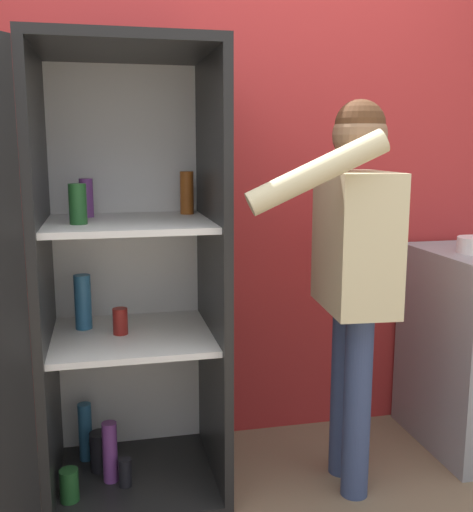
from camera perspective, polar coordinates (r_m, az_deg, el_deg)
wall_back at (r=2.74m, az=-2.82°, el=8.22°), size 7.00×0.06×2.55m
refrigerator at (r=2.30m, az=-13.27°, el=-2.83°), size 1.10×1.23×1.75m
person at (r=2.36m, az=11.06°, el=0.45°), size 0.63×0.56×1.55m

